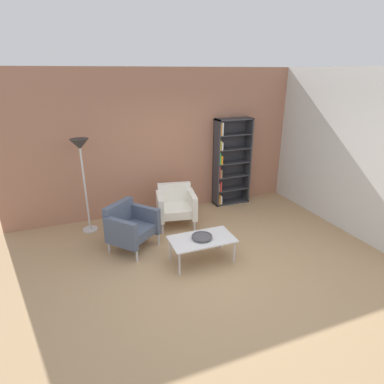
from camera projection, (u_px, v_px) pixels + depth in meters
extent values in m
plane|color=tan|center=(214.00, 268.00, 4.85)|extent=(8.32, 8.32, 0.00)
cube|color=#A87056|center=(166.00, 143.00, 6.48)|extent=(6.40, 0.12, 2.90)
cube|color=silver|center=(344.00, 151.00, 5.81)|extent=(0.12, 5.20, 2.90)
cube|color=#333338|center=(216.00, 164.00, 6.81)|extent=(0.03, 0.30, 1.90)
cube|color=#333338|center=(247.00, 161.00, 7.06)|extent=(0.03, 0.30, 1.90)
cube|color=#333338|center=(234.00, 119.00, 6.60)|extent=(0.80, 0.30, 0.03)
cube|color=#333338|center=(230.00, 202.00, 7.27)|extent=(0.80, 0.30, 0.03)
cube|color=#333338|center=(229.00, 161.00, 7.06)|extent=(0.80, 0.02, 1.90)
cube|color=#333338|center=(231.00, 188.00, 7.15)|extent=(0.76, 0.28, 0.02)
cube|color=#333338|center=(231.00, 176.00, 7.05)|extent=(0.76, 0.28, 0.02)
cube|color=#333338|center=(232.00, 162.00, 6.94)|extent=(0.76, 0.28, 0.02)
cube|color=#333338|center=(233.00, 149.00, 6.83)|extent=(0.76, 0.28, 0.02)
cube|color=#333338|center=(233.00, 134.00, 6.72)|extent=(0.76, 0.28, 0.02)
cube|color=olive|center=(217.00, 199.00, 7.09)|extent=(0.02, 0.24, 0.19)
cube|color=orange|center=(218.00, 198.00, 7.09)|extent=(0.02, 0.22, 0.22)
cube|color=white|center=(219.00, 199.00, 7.11)|extent=(0.03, 0.25, 0.19)
cube|color=olive|center=(217.00, 186.00, 6.98)|extent=(0.03, 0.23, 0.19)
cube|color=red|center=(220.00, 186.00, 6.97)|extent=(0.03, 0.18, 0.21)
cube|color=red|center=(218.00, 172.00, 6.85)|extent=(0.02, 0.22, 0.26)
cube|color=olive|center=(219.00, 173.00, 6.89)|extent=(0.04, 0.24, 0.18)
cube|color=green|center=(218.00, 158.00, 6.74)|extent=(0.03, 0.21, 0.25)
cube|color=orange|center=(220.00, 159.00, 6.77)|extent=(0.04, 0.23, 0.18)
cube|color=yellow|center=(219.00, 145.00, 6.64)|extent=(0.03, 0.21, 0.21)
cube|color=white|center=(220.00, 145.00, 6.66)|extent=(0.03, 0.22, 0.17)
cube|color=orange|center=(219.00, 129.00, 6.50)|extent=(0.02, 0.18, 0.25)
cube|color=white|center=(221.00, 129.00, 6.53)|extent=(0.03, 0.22, 0.27)
cube|color=silver|center=(202.00, 239.00, 4.89)|extent=(1.00, 0.56, 0.02)
cylinder|color=silver|center=(179.00, 264.00, 4.61)|extent=(0.03, 0.03, 0.38)
cylinder|color=silver|center=(234.00, 252.00, 4.91)|extent=(0.03, 0.03, 0.38)
cylinder|color=silver|center=(170.00, 248.00, 5.01)|extent=(0.03, 0.03, 0.38)
cylinder|color=silver|center=(221.00, 238.00, 5.32)|extent=(0.03, 0.03, 0.38)
cylinder|color=#4C4C51|center=(202.00, 238.00, 4.89)|extent=(0.13, 0.13, 0.02)
cylinder|color=#4C4C51|center=(202.00, 237.00, 4.88)|extent=(0.32, 0.32, 0.02)
torus|color=#4C4C51|center=(202.00, 236.00, 4.87)|extent=(0.32, 0.32, 0.02)
cube|color=#4C566B|center=(133.00, 231.00, 5.28)|extent=(0.86, 0.86, 0.16)
cube|color=#4C566B|center=(119.00, 213.00, 5.30)|extent=(0.57, 0.50, 0.38)
cube|color=#4C566B|center=(121.00, 233.00, 4.98)|extent=(0.48, 0.54, 0.46)
cube|color=#4C566B|center=(144.00, 218.00, 5.48)|extent=(0.48, 0.54, 0.46)
cylinder|color=silver|center=(137.00, 255.00, 4.97)|extent=(0.04, 0.04, 0.24)
cylinder|color=silver|center=(159.00, 238.00, 5.46)|extent=(0.04, 0.04, 0.24)
cylinder|color=silver|center=(109.00, 246.00, 5.23)|extent=(0.04, 0.04, 0.24)
cylinder|color=silver|center=(132.00, 231.00, 5.72)|extent=(0.04, 0.04, 0.24)
cube|color=white|center=(176.00, 210.00, 6.07)|extent=(0.74, 0.69, 0.16)
cube|color=white|center=(174.00, 192.00, 6.23)|extent=(0.65, 0.24, 0.38)
cube|color=white|center=(160.00, 207.00, 5.96)|extent=(0.21, 0.63, 0.46)
cube|color=white|center=(192.00, 204.00, 6.07)|extent=(0.21, 0.63, 0.46)
cylinder|color=silver|center=(163.00, 228.00, 5.81)|extent=(0.04, 0.04, 0.24)
cylinder|color=silver|center=(195.00, 226.00, 5.91)|extent=(0.04, 0.04, 0.24)
cylinder|color=silver|center=(160.00, 215.00, 6.34)|extent=(0.04, 0.04, 0.24)
cylinder|color=silver|center=(189.00, 213.00, 6.44)|extent=(0.04, 0.04, 0.24)
cylinder|color=silver|center=(90.00, 229.00, 6.00)|extent=(0.28, 0.28, 0.02)
cylinder|color=silver|center=(85.00, 188.00, 5.70)|extent=(0.03, 0.03, 1.65)
cone|color=#2D2D2D|center=(79.00, 144.00, 5.42)|extent=(0.32, 0.32, 0.18)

